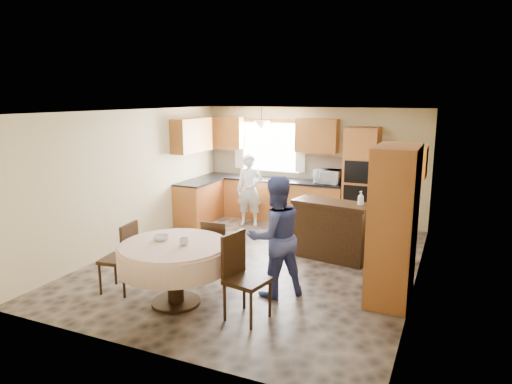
{
  "coord_description": "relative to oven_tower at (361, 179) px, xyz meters",
  "views": [
    {
      "loc": [
        2.92,
        -6.64,
        2.73
      ],
      "look_at": [
        -0.16,
        0.3,
        1.13
      ],
      "focal_mm": 32.0,
      "sensor_mm": 36.0,
      "label": 1
    }
  ],
  "objects": [
    {
      "name": "floor",
      "position": [
        -1.15,
        -2.69,
        -1.06
      ],
      "size": [
        5.0,
        6.0,
        0.01
      ],
      "primitive_type": "cube",
      "color": "#6E5B4D",
      "rests_on": "ground"
    },
    {
      "name": "person_sink",
      "position": [
        -2.23,
        -0.66,
        -0.3
      ],
      "size": [
        0.63,
        0.49,
        1.53
      ],
      "primitive_type": "imported",
      "rotation": [
        0.0,
        0.0,
        0.24
      ],
      "color": "silver",
      "rests_on": "floor"
    },
    {
      "name": "bottle_sideboard",
      "position": [
        0.39,
        -2.01,
        0.02
      ],
      "size": [
        0.14,
        0.14,
        0.28
      ],
      "primitive_type": "imported",
      "rotation": [
        0.0,
        0.0,
        -0.41
      ],
      "color": "silver",
      "rests_on": "sideboard"
    },
    {
      "name": "chair_left",
      "position": [
        -2.4,
        -4.53,
        -0.5
      ],
      "size": [
        0.49,
        0.49,
        1.01
      ],
      "rotation": [
        0.0,
        0.0,
        -1.43
      ],
      "color": "#31200D",
      "rests_on": "floor"
    },
    {
      "name": "person_dining",
      "position": [
        -0.42,
        -3.74,
        -0.22
      ],
      "size": [
        1.03,
        1.03,
        1.68
      ],
      "primitive_type": "imported",
      "rotation": [
        0.0,
        0.0,
        3.93
      ],
      "color": "#3E4887",
      "rests_on": "floor"
    },
    {
      "name": "oven_upper",
      "position": [
        0.0,
        -0.31,
        0.19
      ],
      "size": [
        0.56,
        0.01,
        0.45
      ],
      "primitive_type": "cube",
      "color": "black",
      "rests_on": "oven_tower"
    },
    {
      "name": "wall_cab_side",
      "position": [
        -3.48,
        -0.89,
        0.85
      ],
      "size": [
        0.33,
        1.2,
        0.72
      ],
      "primitive_type": "cube",
      "color": "#A76E29",
      "rests_on": "wall_left"
    },
    {
      "name": "wall_back",
      "position": [
        -1.15,
        0.31,
        0.19
      ],
      "size": [
        5.0,
        0.02,
        2.5
      ],
      "primitive_type": "cube",
      "color": "tan",
      "rests_on": "floor"
    },
    {
      "name": "wall_right",
      "position": [
        1.35,
        -2.69,
        0.19
      ],
      "size": [
        0.02,
        6.0,
        2.5
      ],
      "primitive_type": "cube",
      "color": "tan",
      "rests_on": "floor"
    },
    {
      "name": "cupboard",
      "position": [
        1.07,
        -3.18,
        -0.01
      ],
      "size": [
        0.55,
        1.1,
        2.1
      ],
      "primitive_type": "cube",
      "color": "#C67635",
      "rests_on": "floor"
    },
    {
      "name": "wall_left",
      "position": [
        -3.65,
        -2.69,
        0.19
      ],
      "size": [
        0.02,
        6.0,
        2.5
      ],
      "primitive_type": "cube",
      "color": "tan",
      "rests_on": "floor"
    },
    {
      "name": "microwave",
      "position": [
        -0.69,
        -0.04,
        0.01
      ],
      "size": [
        0.55,
        0.38,
        0.3
      ],
      "primitive_type": "imported",
      "rotation": [
        0.0,
        0.0,
        -0.02
      ],
      "color": "silver",
      "rests_on": "counter_back"
    },
    {
      "name": "base_cab_left",
      "position": [
        -3.35,
        -0.89,
        -0.62
      ],
      "size": [
        0.6,
        1.2,
        0.88
      ],
      "primitive_type": "cube",
      "color": "#C67635",
      "rests_on": "floor"
    },
    {
      "name": "pendant",
      "position": [
        -2.15,
        -0.19,
        1.06
      ],
      "size": [
        0.36,
        0.36,
        0.18
      ],
      "primitive_type": "cone",
      "rotation": [
        3.14,
        0.0,
        0.0
      ],
      "color": "beige",
      "rests_on": "ceiling"
    },
    {
      "name": "curtain_left",
      "position": [
        -2.9,
        0.24,
        0.59
      ],
      "size": [
        0.22,
        0.02,
        1.15
      ],
      "primitive_type": "cube",
      "color": "white",
      "rests_on": "wall_back"
    },
    {
      "name": "window",
      "position": [
        -2.15,
        0.29,
        0.54
      ],
      "size": [
        1.4,
        0.03,
        1.1
      ],
      "primitive_type": "cube",
      "color": "white",
      "rests_on": "wall_back"
    },
    {
      "name": "wall_cab_right",
      "position": [
        -1.0,
        0.15,
        0.85
      ],
      "size": [
        0.9,
        0.33,
        0.72
      ],
      "primitive_type": "cube",
      "color": "#A76E29",
      "rests_on": "wall_back"
    },
    {
      "name": "framed_picture",
      "position": [
        1.32,
        -1.68,
        0.64
      ],
      "size": [
        0.06,
        0.61,
        0.5
      ],
      "color": "gold",
      "rests_on": "wall_right"
    },
    {
      "name": "ceiling",
      "position": [
        -1.15,
        -2.69,
        1.44
      ],
      "size": [
        5.0,
        6.0,
        0.01
      ],
      "primitive_type": "cube",
      "color": "white",
      "rests_on": "wall_back"
    },
    {
      "name": "counter_left",
      "position": [
        -3.35,
        -0.89,
        -0.16
      ],
      "size": [
        0.64,
        1.2,
        0.04
      ],
      "primitive_type": "cube",
      "color": "black",
      "rests_on": "base_cab_left"
    },
    {
      "name": "bowl_sideboard",
      "position": [
        -0.36,
        -2.01,
        -0.09
      ],
      "size": [
        0.3,
        0.3,
        0.06
      ],
      "primitive_type": "imported",
      "rotation": [
        0.0,
        0.0,
        -0.28
      ],
      "color": "#B2B2B2",
      "rests_on": "sideboard"
    },
    {
      "name": "sideboard",
      "position": [
        -0.07,
        -2.01,
        -0.59
      ],
      "size": [
        1.38,
        0.75,
        0.94
      ],
      "primitive_type": "cube",
      "rotation": [
        0.0,
        0.0,
        -0.17
      ],
      "color": "#31200D",
      "rests_on": "floor"
    },
    {
      "name": "curtain_right",
      "position": [
        -1.4,
        0.24,
        0.59
      ],
      "size": [
        0.22,
        0.02,
        1.15
      ],
      "primitive_type": "cube",
      "color": "white",
      "rests_on": "wall_back"
    },
    {
      "name": "base_cab_back",
      "position": [
        -2.0,
        0.01,
        -0.62
      ],
      "size": [
        3.3,
        0.6,
        0.88
      ],
      "primitive_type": "cube",
      "color": "#C67635",
      "rests_on": "floor"
    },
    {
      "name": "wall_cab_left",
      "position": [
        -3.2,
        0.15,
        0.85
      ],
      "size": [
        0.85,
        0.33,
        0.72
      ],
      "primitive_type": "cube",
      "color": "#A76E29",
      "rests_on": "wall_back"
    },
    {
      "name": "wall_front",
      "position": [
        -1.15,
        -5.69,
        0.19
      ],
      "size": [
        5.0,
        0.02,
        2.5
      ],
      "primitive_type": "cube",
      "color": "tan",
      "rests_on": "floor"
    },
    {
      "name": "space_heater",
      "position": [
        0.93,
        -1.66,
        -0.78
      ],
      "size": [
        0.44,
        0.33,
        0.56
      ],
      "primitive_type": "cube",
      "rotation": [
        0.0,
        0.0,
        -0.11
      ],
      "color": "black",
      "rests_on": "floor"
    },
    {
      "name": "bowl_table",
      "position": [
        -1.76,
        -4.51,
        -0.19
      ],
      "size": [
        0.26,
        0.26,
        0.07
      ],
      "primitive_type": "imported",
      "rotation": [
        0.0,
        0.0,
        -0.25
      ],
      "color": "#B2B2B2",
      "rests_on": "dining_table"
    },
    {
      "name": "dining_table",
      "position": [
        -1.52,
        -4.56,
        -0.4
      ],
      "size": [
        1.47,
        1.47,
        0.84
      ],
      "color": "#31200D",
      "rests_on": "floor"
    },
    {
      "name": "chair_back",
      "position": [
        -1.41,
        -3.63,
        -0.54
      ],
      "size": [
        0.44,
        0.44,
        0.93
      ],
      "rotation": [
        0.0,
        0.0,
        3.23
      ],
      "color": "#31200D",
      "rests_on": "floor"
    },
    {
      "name": "oven_lower",
      "position": [
        0.0,
        -0.31,
        -0.31
      ],
      "size": [
        0.56,
        0.01,
        0.45
      ],
      "primitive_type": "cube",
      "color": "black",
      "rests_on": "oven_tower"
    },
    {
      "name": "backsplash",
      "position": [
        -2.0,
        0.3,
        0.12
      ],
      "size": [
        3.3,
        0.02,
        0.55
      ],
      "primitive_type": "cube",
      "color": "beige",
      "rests_on": "wall_back"
    },
    {
      "name": "oven_tower",
      "position": [
        0.0,
        0.0,
        0.0
      ],
      "size": [
        0.66,
        0.62,
        2.12
      ],
      "primitive_type": "cube",
      "color": "#C67635",
      "rests_on": "floor"
    },
    {
      "name": "cup_table",
      "position": [
        -1.37,
        -4.56,
        -0.17
      ],
      "size": [
        0.16,
        0.16,
        0.09
      ],
      "primitive_type": "imported",
      "rotation": [
        0.0,
        0.0,
        0.39
      ],
      "color": "#B2B2B2",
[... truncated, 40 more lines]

